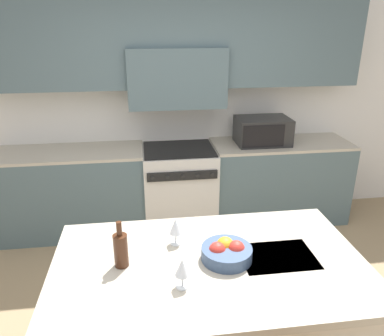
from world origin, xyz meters
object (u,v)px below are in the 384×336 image
wine_bottle (121,249)px  wine_glass_near (182,268)px  range_stove (179,188)px  microwave (263,131)px  wine_glass_far (176,227)px  fruit_bowl (227,252)px

wine_bottle → wine_glass_near: wine_bottle is taller
range_stove → microwave: bearing=1.2°
microwave → range_stove: bearing=-178.8°
range_stove → microwave: size_ratio=1.61×
range_stove → wine_glass_far: size_ratio=5.34×
wine_bottle → wine_glass_near: bearing=-35.7°
wine_bottle → wine_glass_far: (0.33, 0.18, 0.01)m
range_stove → wine_glass_near: (-0.21, -2.20, 0.55)m
microwave → wine_bottle: bearing=-126.2°
range_stove → wine_glass_near: 2.27m
wine_glass_far → fruit_bowl: 0.35m
microwave → wine_bottle: size_ratio=2.02×
wine_bottle → wine_glass_near: (0.32, -0.23, 0.01)m
range_stove → fruit_bowl: size_ratio=3.10×
microwave → fruit_bowl: (-0.85, -2.00, -0.14)m
fruit_bowl → microwave: bearing=67.1°
wine_bottle → wine_glass_far: 0.37m
wine_glass_near → wine_glass_far: (0.00, 0.41, 0.00)m
range_stove → fruit_bowl: (0.08, -1.98, 0.48)m
range_stove → microwave: (0.92, 0.02, 0.62)m
microwave → fruit_bowl: size_ratio=1.92×
range_stove → wine_bottle: wine_bottle is taller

